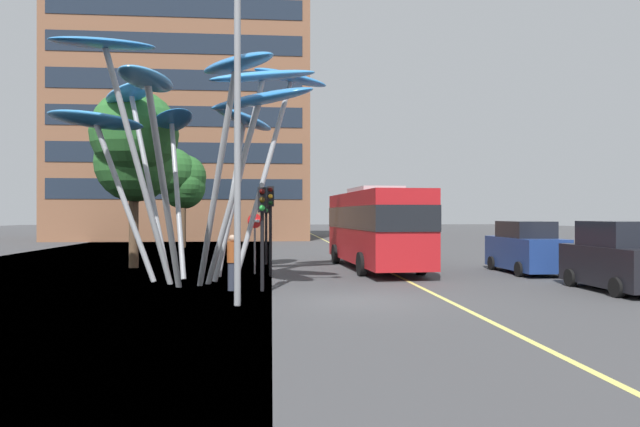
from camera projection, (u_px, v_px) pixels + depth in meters
ground at (336, 303)px, 16.18m from camera, size 120.00×240.00×0.10m
red_bus at (375, 225)px, 25.61m from camera, size 3.17×10.25×3.67m
leaf_sculpture at (198, 106)px, 20.93m from camera, size 11.15×11.84×8.52m
traffic_light_kerb_near at (262, 216)px, 18.15m from camera, size 0.28×0.42×3.33m
traffic_light_kerb_far at (270, 211)px, 22.50m from camera, size 0.28×0.42×3.58m
traffic_light_island_mid at (266, 215)px, 27.59m from camera, size 0.28×0.42×3.31m
car_parked_near at (618, 259)px, 18.20m from camera, size 1.96×4.21×2.24m
car_parked_mid at (525, 249)px, 23.89m from camera, size 1.96×4.52×2.17m
street_lamp at (252, 102)px, 15.41m from camera, size 1.88×0.44×8.78m
tree_pavement_near at (136, 146)px, 26.15m from camera, size 3.91×5.41×8.05m
tree_pavement_far at (179, 179)px, 42.43m from camera, size 4.36×4.13×7.41m
pedestrian at (232, 262)px, 18.40m from camera, size 0.34×0.34×1.81m
no_entry_sign at (255, 234)px, 23.47m from camera, size 0.60×0.12×2.49m
backdrop_building at (188, 127)px, 58.58m from camera, size 24.14×15.19×22.91m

